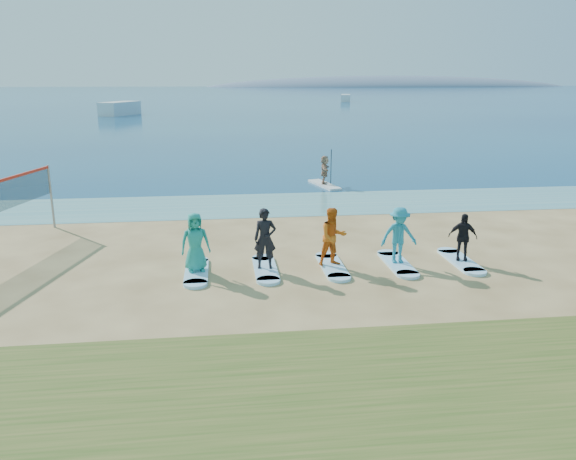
{
  "coord_description": "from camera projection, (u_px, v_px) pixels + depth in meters",
  "views": [
    {
      "loc": [
        -2.1,
        -15.04,
        5.83
      ],
      "look_at": [
        -0.01,
        2.0,
        1.1
      ],
      "focal_mm": 35.0,
      "sensor_mm": 36.0,
      "label": 1
    }
  ],
  "objects": [
    {
      "name": "paddleboarder",
      "position": [
        325.0,
        170.0,
        30.49
      ],
      "size": [
        0.78,
        1.5,
        1.54
      ],
      "primitive_type": "imported",
      "rotation": [
        0.0,
        0.0,
        1.33
      ],
      "color": "tan",
      "rests_on": "paddleboard"
    },
    {
      "name": "paddleboard",
      "position": [
        324.0,
        185.0,
        30.71
      ],
      "size": [
        1.39,
        3.08,
        0.12
      ],
      "primitive_type": "cube",
      "rotation": [
        0.0,
        0.0,
        0.24
      ],
      "color": "silver",
      "rests_on": "ground"
    },
    {
      "name": "boat_offshore_a",
      "position": [
        120.0,
        115.0,
        85.85
      ],
      "size": [
        5.63,
        7.97,
        2.0
      ],
      "primitive_type": "cube",
      "rotation": [
        0.0,
        0.0,
        -0.42
      ],
      "color": "silver",
      "rests_on": "ground"
    },
    {
      "name": "island_ridge",
      "position": [
        391.0,
        86.0,
        314.41
      ],
      "size": [
        220.0,
        56.0,
        18.0
      ],
      "primitive_type": "ellipsoid",
      "color": "slate",
      "rests_on": "ground"
    },
    {
      "name": "surfboard_0",
      "position": [
        197.0,
        272.0,
        17.15
      ],
      "size": [
        0.7,
        2.2,
        0.09
      ],
      "primitive_type": "cube",
      "color": "#A4DBFF",
      "rests_on": "ground"
    },
    {
      "name": "boat_offshore_b",
      "position": [
        345.0,
        102.0,
        130.25
      ],
      "size": [
        3.42,
        6.28,
        1.63
      ],
      "primitive_type": "cube",
      "rotation": [
        0.0,
        0.0,
        -0.24
      ],
      "color": "silver",
      "rests_on": "ground"
    },
    {
      "name": "student_1",
      "position": [
        265.0,
        239.0,
        17.13
      ],
      "size": [
        0.7,
        0.48,
        1.87
      ],
      "primitive_type": "imported",
      "rotation": [
        0.0,
        0.0,
        -0.04
      ],
      "color": "black",
      "rests_on": "surfboard_1"
    },
    {
      "name": "shallow_water",
      "position": [
        266.0,
        205.0,
        26.24
      ],
      "size": [
        600.0,
        600.0,
        0.0
      ],
      "primitive_type": "plane",
      "color": "teal",
      "rests_on": "ground"
    },
    {
      "name": "student_3",
      "position": [
        399.0,
        235.0,
        17.64
      ],
      "size": [
        1.18,
        0.7,
        1.8
      ],
      "primitive_type": "imported",
      "rotation": [
        0.0,
        0.0,
        0.03
      ],
      "color": "teal",
      "rests_on": "surfboard_3"
    },
    {
      "name": "surfboard_2",
      "position": [
        332.0,
        266.0,
        17.64
      ],
      "size": [
        0.7,
        2.2,
        0.09
      ],
      "primitive_type": "cube",
      "color": "#A4DBFF",
      "rests_on": "ground"
    },
    {
      "name": "surfboard_3",
      "position": [
        397.0,
        264.0,
        17.89
      ],
      "size": [
        0.7,
        2.2,
        0.09
      ],
      "primitive_type": "cube",
      "color": "#A4DBFF",
      "rests_on": "ground"
    },
    {
      "name": "student_0",
      "position": [
        195.0,
        242.0,
        16.89
      ],
      "size": [
        0.98,
        0.75,
        1.8
      ],
      "primitive_type": "imported",
      "rotation": [
        0.0,
        0.0,
        0.21
      ],
      "color": "teal",
      "rests_on": "surfboard_0"
    },
    {
      "name": "surfboard_4",
      "position": [
        461.0,
        261.0,
        18.14
      ],
      "size": [
        0.7,
        2.2,
        0.09
      ],
      "primitive_type": "cube",
      "color": "#A4DBFF",
      "rests_on": "ground"
    },
    {
      "name": "ground",
      "position": [
        297.0,
        285.0,
        16.19
      ],
      "size": [
        600.0,
        600.0,
        0.0
      ],
      "primitive_type": "plane",
      "color": "tan",
      "rests_on": "ground"
    },
    {
      "name": "student_2",
      "position": [
        333.0,
        237.0,
        17.39
      ],
      "size": [
        1.02,
        0.87,
        1.83
      ],
      "primitive_type": "imported",
      "rotation": [
        0.0,
        0.0,
        0.21
      ],
      "color": "#D15E16",
      "rests_on": "surfboard_2"
    },
    {
      "name": "surfboard_1",
      "position": [
        265.0,
        269.0,
        17.39
      ],
      "size": [
        0.7,
        2.2,
        0.09
      ],
      "primitive_type": "cube",
      "color": "#A4DBFF",
      "rests_on": "ground"
    },
    {
      "name": "student_4",
      "position": [
        463.0,
        237.0,
        17.92
      ],
      "size": [
        0.97,
        0.65,
        1.54
      ],
      "primitive_type": "imported",
      "rotation": [
        0.0,
        0.0,
        -0.34
      ],
      "color": "black",
      "rests_on": "surfboard_4"
    },
    {
      "name": "ocean",
      "position": [
        224.0,
        96.0,
        169.29
      ],
      "size": [
        600.0,
        600.0,
        0.0
      ],
      "primitive_type": "plane",
      "color": "navy",
      "rests_on": "ground"
    }
  ]
}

